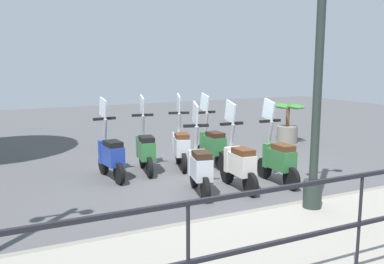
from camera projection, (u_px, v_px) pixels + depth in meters
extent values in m
plane|color=#4C4C4F|center=(220.00, 178.00, 8.24)|extent=(28.00, 28.00, 0.00)
cube|color=gray|center=(345.00, 234.00, 5.39)|extent=(2.20, 20.00, 0.15)
cube|color=gray|center=(292.00, 208.00, 6.32)|extent=(0.10, 20.00, 0.15)
cylinder|color=black|center=(359.00, 229.00, 4.02)|extent=(0.03, 0.03, 1.05)
cylinder|color=#232D28|center=(312.00, 194.00, 6.12)|extent=(0.26, 0.26, 0.40)
cylinder|color=#232D28|center=(320.00, 45.00, 5.77)|extent=(0.12, 0.12, 4.59)
cylinder|color=slate|center=(287.00, 134.00, 11.69)|extent=(0.56, 0.56, 0.45)
cylinder|color=brown|center=(288.00, 117.00, 11.62)|extent=(0.10, 0.10, 0.50)
ellipsoid|color=#387A33|center=(282.00, 105.00, 11.79)|extent=(0.56, 0.16, 0.10)
ellipsoid|color=#387A33|center=(294.00, 107.00, 11.34)|extent=(0.56, 0.16, 0.10)
ellipsoid|color=#387A33|center=(281.00, 107.00, 11.46)|extent=(0.56, 0.16, 0.10)
ellipsoid|color=#387A33|center=(296.00, 106.00, 11.67)|extent=(0.56, 0.16, 0.10)
ellipsoid|color=#387A33|center=(279.00, 106.00, 11.65)|extent=(0.56, 0.16, 0.10)
ellipsoid|color=#387A33|center=(298.00, 107.00, 11.48)|extent=(0.56, 0.16, 0.10)
cylinder|color=black|center=(264.00, 168.00, 8.18)|extent=(0.40, 0.09, 0.40)
cylinder|color=black|center=(291.00, 179.00, 7.43)|extent=(0.40, 0.09, 0.40)
cube|color=#2D6B38|center=(280.00, 159.00, 7.68)|extent=(0.60, 0.29, 0.36)
cube|color=#2D6B38|center=(271.00, 155.00, 7.94)|extent=(0.12, 0.30, 0.44)
cube|color=#4C2D19|center=(283.00, 147.00, 7.58)|extent=(0.40, 0.27, 0.10)
cylinder|color=gray|center=(270.00, 136.00, 7.93)|extent=(0.18, 0.07, 0.55)
cube|color=black|center=(270.00, 121.00, 7.89)|extent=(0.07, 0.44, 0.05)
cube|color=silver|center=(269.00, 110.00, 7.91)|extent=(0.39, 0.04, 0.42)
cylinder|color=black|center=(227.00, 173.00, 7.84)|extent=(0.40, 0.10, 0.40)
cylinder|color=black|center=(250.00, 185.00, 7.09)|extent=(0.40, 0.10, 0.40)
cube|color=beige|center=(241.00, 164.00, 7.34)|extent=(0.61, 0.31, 0.36)
cube|color=beige|center=(233.00, 159.00, 7.60)|extent=(0.13, 0.30, 0.44)
cube|color=#4C2D19|center=(243.00, 151.00, 7.24)|extent=(0.41, 0.28, 0.10)
cylinder|color=gray|center=(231.00, 139.00, 7.60)|extent=(0.19, 0.08, 0.55)
cube|color=black|center=(232.00, 124.00, 7.55)|extent=(0.08, 0.44, 0.05)
cube|color=silver|center=(230.00, 112.00, 7.57)|extent=(0.39, 0.05, 0.42)
cylinder|color=black|center=(194.00, 176.00, 7.62)|extent=(0.41, 0.17, 0.40)
cylinder|color=black|center=(205.00, 190.00, 6.82)|extent=(0.41, 0.17, 0.40)
cube|color=#B7BCC6|center=(201.00, 167.00, 7.09)|extent=(0.65, 0.41, 0.36)
cube|color=#B7BCC6|center=(197.00, 162.00, 7.36)|extent=(0.19, 0.32, 0.44)
cube|color=black|center=(202.00, 155.00, 6.98)|extent=(0.45, 0.35, 0.10)
cylinder|color=gray|center=(196.00, 141.00, 7.36)|extent=(0.19, 0.11, 0.55)
cube|color=black|center=(196.00, 126.00, 7.32)|extent=(0.16, 0.44, 0.05)
cube|color=silver|center=(195.00, 114.00, 7.34)|extent=(0.38, 0.12, 0.42)
cylinder|color=black|center=(202.00, 153.00, 9.45)|extent=(0.40, 0.08, 0.40)
cylinder|color=black|center=(221.00, 161.00, 8.72)|extent=(0.40, 0.08, 0.40)
cube|color=#2D6B38|center=(214.00, 145.00, 8.97)|extent=(0.60, 0.29, 0.36)
cube|color=#2D6B38|center=(207.00, 142.00, 9.22)|extent=(0.12, 0.30, 0.44)
cube|color=black|center=(215.00, 135.00, 8.87)|extent=(0.40, 0.26, 0.10)
cylinder|color=gray|center=(206.00, 125.00, 9.21)|extent=(0.18, 0.07, 0.55)
cube|color=black|center=(206.00, 112.00, 9.17)|extent=(0.06, 0.44, 0.05)
cube|color=silver|center=(205.00, 103.00, 9.19)|extent=(0.39, 0.03, 0.42)
cylinder|color=black|center=(178.00, 154.00, 9.36)|extent=(0.41, 0.19, 0.40)
cylinder|color=black|center=(184.00, 163.00, 8.56)|extent=(0.41, 0.19, 0.40)
cube|color=#B7BCC6|center=(181.00, 146.00, 8.83)|extent=(0.65, 0.44, 0.36)
cube|color=#B7BCC6|center=(179.00, 143.00, 9.11)|extent=(0.20, 0.32, 0.44)
cube|color=#4C2D19|center=(182.00, 136.00, 8.72)|extent=(0.46, 0.36, 0.10)
cylinder|color=gray|center=(179.00, 126.00, 9.11)|extent=(0.20, 0.12, 0.55)
cube|color=black|center=(179.00, 113.00, 9.06)|extent=(0.18, 0.44, 0.05)
cube|color=silver|center=(178.00, 103.00, 9.09)|extent=(0.38, 0.14, 0.42)
cylinder|color=black|center=(142.00, 158.00, 9.00)|extent=(0.41, 0.15, 0.40)
cylinder|color=black|center=(149.00, 167.00, 8.22)|extent=(0.41, 0.15, 0.40)
cube|color=#2D6B38|center=(146.00, 150.00, 8.48)|extent=(0.64, 0.38, 0.36)
cube|color=#2D6B38|center=(144.00, 146.00, 8.75)|extent=(0.17, 0.32, 0.44)
cube|color=black|center=(147.00, 139.00, 8.38)|extent=(0.44, 0.32, 0.10)
cylinder|color=gray|center=(143.00, 128.00, 8.75)|extent=(0.19, 0.10, 0.55)
cube|color=black|center=(143.00, 115.00, 8.70)|extent=(0.13, 0.44, 0.05)
cube|color=silver|center=(142.00, 105.00, 8.73)|extent=(0.39, 0.09, 0.42)
cylinder|color=black|center=(103.00, 164.00, 8.46)|extent=(0.41, 0.12, 0.40)
cylinder|color=black|center=(119.00, 174.00, 7.76)|extent=(0.41, 0.12, 0.40)
cube|color=navy|center=(112.00, 155.00, 8.00)|extent=(0.62, 0.33, 0.36)
cube|color=navy|center=(107.00, 151.00, 8.24)|extent=(0.15, 0.31, 0.44)
cube|color=black|center=(113.00, 144.00, 7.90)|extent=(0.42, 0.30, 0.10)
cylinder|color=gray|center=(105.00, 133.00, 8.23)|extent=(0.19, 0.09, 0.55)
cube|color=black|center=(104.00, 119.00, 8.18)|extent=(0.10, 0.44, 0.05)
cube|color=silver|center=(103.00, 108.00, 8.20)|extent=(0.39, 0.07, 0.42)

